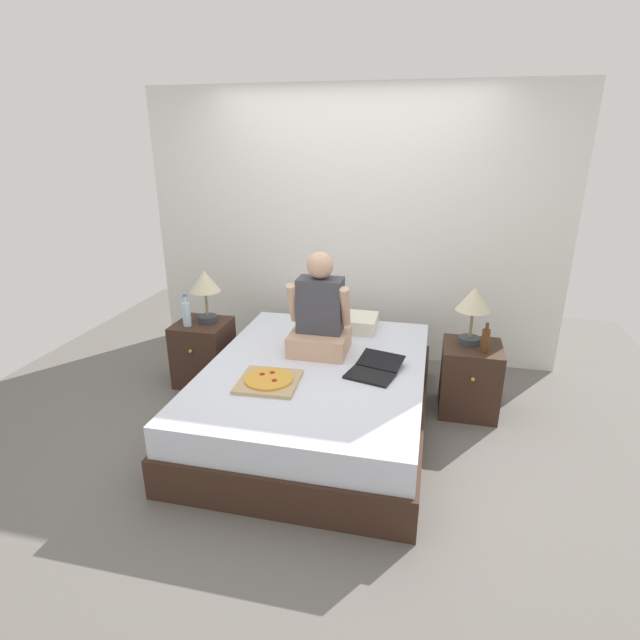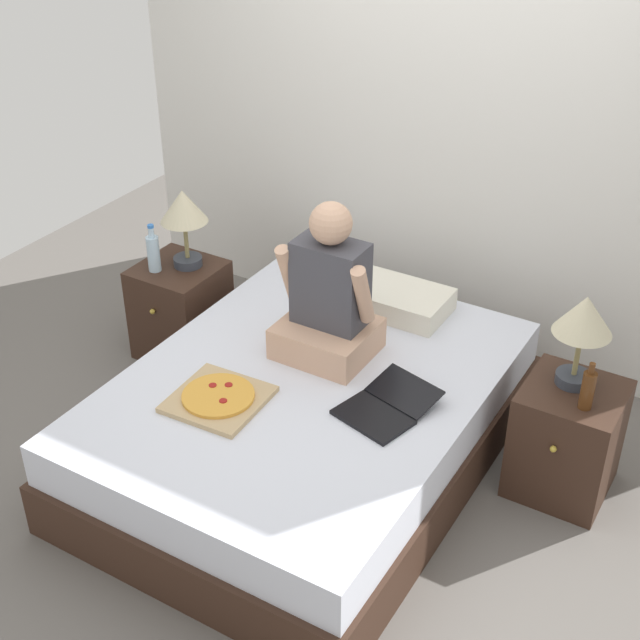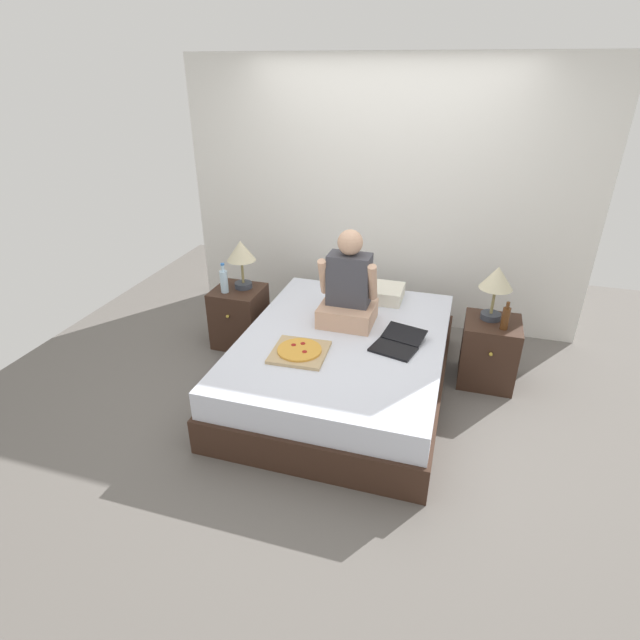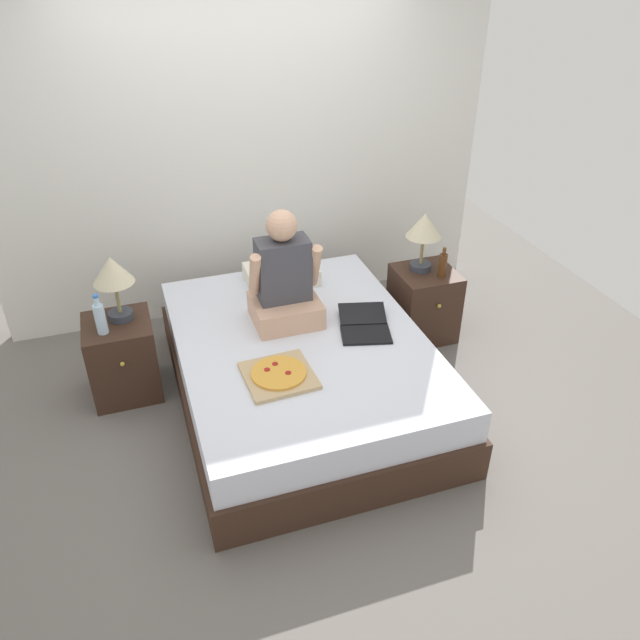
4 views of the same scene
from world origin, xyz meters
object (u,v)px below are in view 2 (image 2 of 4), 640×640
pizza_box (218,398)px  lamp_on_right_nightstand (584,321)px  lamp_on_left_nightstand (184,212)px  nightstand_left (181,310)px  beer_bottle (588,389)px  water_bottle (153,252)px  laptop (383,408)px  person_seated (329,300)px  nightstand_right (566,439)px  bed (306,421)px

pizza_box → lamp_on_right_nightstand: bearing=32.6°
lamp_on_left_nightstand → lamp_on_right_nightstand: 2.18m
nightstand_left → pizza_box: (0.88, -0.81, 0.23)m
nightstand_left → beer_bottle: (2.32, -0.10, 0.37)m
water_bottle → laptop: bearing=-14.1°
lamp_on_left_nightstand → person_seated: person_seated is taller
beer_bottle → water_bottle: bearing=179.8°
lamp_on_left_nightstand → laptop: 1.65m
lamp_on_left_nightstand → laptop: size_ratio=0.94×
water_bottle → nightstand_right: size_ratio=0.50×
nightstand_left → nightstand_right: same height
nightstand_left → lamp_on_right_nightstand: (2.22, 0.05, 0.60)m
water_bottle → nightstand_right: bearing=2.2°
lamp_on_right_nightstand → pizza_box: bearing=-147.4°
person_seated → laptop: bearing=-33.2°
lamp_on_right_nightstand → laptop: lamp_on_right_nightstand is taller
person_seated → pizza_box: person_seated is taller
lamp_on_left_nightstand → person_seated: bearing=-13.3°
lamp_on_right_nightstand → pizza_box: 1.64m
beer_bottle → person_seated: (-1.23, -0.10, 0.12)m
lamp_on_left_nightstand → lamp_on_right_nightstand: same height
nightstand_left → nightstand_right: 2.25m
beer_bottle → laptop: (-0.77, -0.40, -0.14)m
bed → laptop: 0.50m
lamp_on_right_nightstand → pizza_box: (-1.34, -0.86, -0.38)m
water_bottle → pizza_box: 1.21m
water_bottle → beer_bottle: size_ratio=1.20×
lamp_on_left_nightstand → water_bottle: bearing=-130.6°
water_bottle → pizza_box: (0.96, -0.72, -0.16)m
laptop → lamp_on_left_nightstand: bearing=160.1°
laptop → lamp_on_right_nightstand: bearing=39.3°
laptop → pizza_box: bearing=-155.2°
bed → nightstand_left: nightstand_left is taller
nightstand_right → lamp_on_right_nightstand: lamp_on_right_nightstand is taller
nightstand_right → beer_bottle: bearing=-55.0°
water_bottle → lamp_on_right_nightstand: lamp_on_right_nightstand is taller
bed → laptop: size_ratio=4.42×
person_seated → laptop: 0.61m
lamp_on_left_nightstand → beer_bottle: size_ratio=1.96×
nightstand_right → person_seated: 1.28m
bed → lamp_on_left_nightstand: 1.36m
lamp_on_right_nightstand → laptop: bearing=-140.7°
lamp_on_right_nightstand → water_bottle: bearing=-176.5°
nightstand_right → pizza_box: (-1.37, -0.81, 0.23)m
person_seated → bed: bearing=-82.9°
nightstand_left → person_seated: size_ratio=0.71×
nightstand_left → lamp_on_right_nightstand: size_ratio=1.24×
lamp_on_right_nightstand → pizza_box: size_ratio=1.07×
lamp_on_left_nightstand → lamp_on_right_nightstand: size_ratio=1.00×
bed → person_seated: bearing=97.1°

